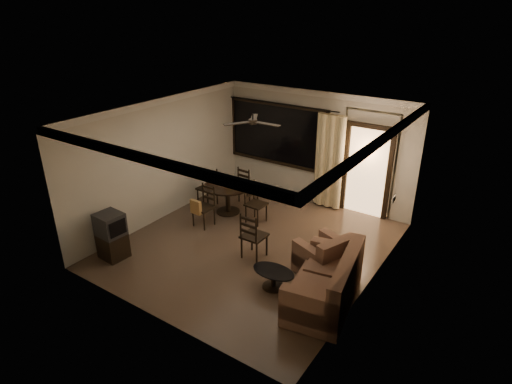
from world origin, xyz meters
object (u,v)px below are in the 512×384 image
Objects in this scene: dining_chair_north at (248,191)px; armchair at (325,259)px; dining_chair_south at (203,213)px; sofa at (328,285)px; dining_chair_west at (208,194)px; coffee_table at (273,276)px; side_chair at (254,244)px; dining_table at (228,191)px; tv_cabinet at (112,236)px; dining_chair_east at (256,211)px.

dining_chair_north reaches higher than armchair.
sofa reaches higher than dining_chair_south.
dining_chair_south is at bearing 37.63° from dining_chair_west.
side_chair reaches higher than coffee_table.
dining_table is 3.28m from armchair.
coffee_table is at bearing 134.97° from dining_chair_north.
tv_cabinet is (-0.72, -3.65, 0.20)m from dining_chair_north.
sofa is at bearing 6.05° from coffee_table.
tv_cabinet is at bearing 154.81° from dining_chair_east.
dining_chair_south is 0.87× the size of armchair.
dining_chair_north is (0.09, 1.64, -0.02)m from dining_chair_south.
dining_chair_south is at bearing 135.70° from dining_chair_east.
dining_chair_south is 0.50× the size of sofa.
dining_table is at bearing -38.46° from side_chair.
coffee_table is (2.49, -1.94, -0.33)m from dining_table.
dining_table is 1.20× the size of dining_chair_west.
coffee_table is (2.45, -2.73, -0.05)m from dining_chair_north.
coffee_table is at bearing 20.00° from tv_cabinet.
tv_cabinet is 0.88× the size of armchair.
dining_chair_west is 0.87× the size of armchair.
side_chair is at bearing 62.65° from dining_chair_west.
dining_chair_south is at bearing 76.25° from tv_cabinet.
tv_cabinet is (-0.68, -2.87, -0.08)m from dining_table.
side_chair reaches higher than dining_chair_north.
side_chair is at bearing 143.37° from coffee_table.
armchair is (3.75, -1.13, 0.07)m from dining_chair_west.
dining_table is 1.04× the size of armchair.
sofa reaches higher than dining_table.
side_chair is (2.32, 1.56, -0.18)m from tv_cabinet.
tv_cabinet is at bearing -133.11° from armchair.
dining_chair_west is at bearing 127.63° from dining_chair_south.
side_chair is (-0.85, 0.63, 0.07)m from coffee_table.
coffee_table is at bearing 60.87° from dining_chair_west.
coffee_table is at bearing -20.13° from dining_chair_south.
dining_chair_south is 0.99× the size of tv_cabinet.
dining_chair_north reaches higher than dining_table.
dining_table is 1.43× the size of coffee_table.
side_chair is at bearing 130.43° from dining_chair_north.
dining_chair_north is (0.71, 0.74, 0.00)m from dining_chair_west.
dining_chair_east is at bearing -57.30° from side_chair.
dining_chair_east is 3.20m from sofa.
sofa reaches higher than coffee_table.
sofa is at bearing -12.49° from dining_chair_south.
coffee_table is at bearing -37.92° from dining_table.
dining_chair_north is 0.50× the size of sofa.
dining_chair_south reaches higher than dining_table.
dining_chair_east is 0.50× the size of sofa.
dining_chair_east is at bearing 131.16° from coffee_table.
coffee_table is at bearing 143.48° from side_chair.
dining_chair_east is at bearing 176.75° from armchair.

